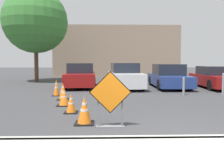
% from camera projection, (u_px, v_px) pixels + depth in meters
% --- Properties ---
extents(ground_plane, '(96.00, 96.00, 0.00)m').
position_uv_depth(ground_plane, '(130.00, 87.00, 14.35)').
color(ground_plane, '#3D3D3F').
extents(curb_lip, '(23.50, 0.20, 0.14)m').
position_uv_depth(curb_lip, '(185.00, 140.00, 4.37)').
color(curb_lip, '#ADAAA3').
rests_on(curb_lip, ground_plane).
extents(road_closed_sign, '(1.05, 0.20, 1.41)m').
position_uv_depth(road_closed_sign, '(110.00, 97.00, 5.40)').
color(road_closed_sign, black).
rests_on(road_closed_sign, ground_plane).
extents(traffic_cone_nearest, '(0.50, 0.50, 0.72)m').
position_uv_depth(traffic_cone_nearest, '(84.00, 110.00, 5.73)').
color(traffic_cone_nearest, black).
rests_on(traffic_cone_nearest, ground_plane).
extents(traffic_cone_second, '(0.42, 0.42, 0.61)m').
position_uv_depth(traffic_cone_second, '(71.00, 104.00, 6.95)').
color(traffic_cone_second, black).
rests_on(traffic_cone_second, ground_plane).
extents(traffic_cone_third, '(0.52, 0.52, 0.64)m').
position_uv_depth(traffic_cone_third, '(64.00, 97.00, 8.12)').
color(traffic_cone_third, black).
rests_on(traffic_cone_third, ground_plane).
extents(traffic_cone_fourth, '(0.48, 0.48, 0.73)m').
position_uv_depth(traffic_cone_fourth, '(63.00, 91.00, 9.39)').
color(traffic_cone_fourth, black).
rests_on(traffic_cone_fourth, ground_plane).
extents(traffic_cone_fifth, '(0.38, 0.38, 0.79)m').
position_uv_depth(traffic_cone_fifth, '(56.00, 88.00, 10.45)').
color(traffic_cone_fifth, black).
rests_on(traffic_cone_fifth, ground_plane).
extents(parked_car_nearest, '(2.06, 4.15, 1.54)m').
position_uv_depth(parked_car_nearest, '(81.00, 76.00, 13.94)').
color(parked_car_nearest, maroon).
rests_on(parked_car_nearest, ground_plane).
extents(parked_car_second, '(2.05, 4.35, 1.55)m').
position_uv_depth(parked_car_second, '(125.00, 77.00, 13.53)').
color(parked_car_second, silver).
rests_on(parked_car_second, ground_plane).
extents(parked_car_third, '(2.00, 4.40, 1.48)m').
position_uv_depth(parked_car_third, '(168.00, 77.00, 13.77)').
color(parked_car_third, navy).
rests_on(parked_car_third, ground_plane).
extents(parked_car_fourth, '(1.92, 4.51, 1.35)m').
position_uv_depth(parked_car_fourth, '(214.00, 78.00, 13.62)').
color(parked_car_fourth, maroon).
rests_on(parked_car_fourth, ground_plane).
extents(bollard_nearest, '(0.12, 0.12, 0.88)m').
position_uv_depth(bollard_nearest, '(184.00, 86.00, 10.65)').
color(bollard_nearest, gray).
rests_on(bollard_nearest, ground_plane).
extents(bollard_second, '(0.12, 0.12, 1.07)m').
position_uv_depth(bollard_second, '(223.00, 84.00, 10.70)').
color(bollard_second, gray).
rests_on(bollard_second, ground_plane).
extents(building_facade_backdrop, '(13.33, 5.00, 5.45)m').
position_uv_depth(building_facade_backdrop, '(116.00, 52.00, 25.04)').
color(building_facade_backdrop, gray).
rests_on(building_facade_backdrop, ground_plane).
extents(street_tree_behind_lot, '(5.18, 5.18, 7.50)m').
position_uv_depth(street_tree_behind_lot, '(36.00, 21.00, 17.68)').
color(street_tree_behind_lot, '#513823').
rests_on(street_tree_behind_lot, ground_plane).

